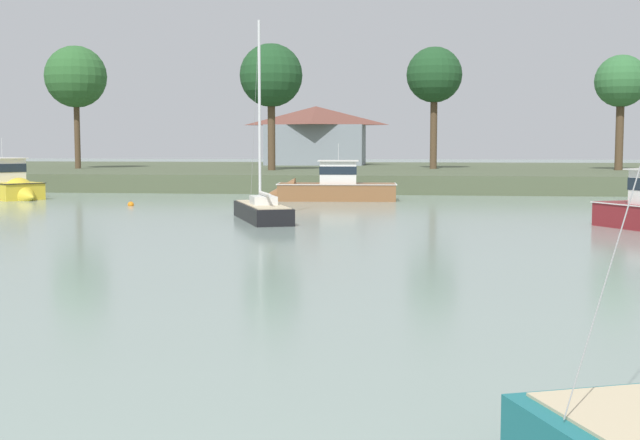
{
  "coord_description": "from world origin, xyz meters",
  "views": [
    {
      "loc": [
        4.27,
        -5.38,
        4.0
      ],
      "look_at": [
        0.3,
        28.15,
        0.94
      ],
      "focal_mm": 47.35,
      "sensor_mm": 36.0,
      "label": 1
    }
  ],
  "objects_px": {
    "mooring_buoy_orange": "(131,205)",
    "cruiser_wood": "(325,192)",
    "sailboat_black": "(262,216)",
    "cruiser_yellow": "(7,189)"
  },
  "relations": [
    {
      "from": "sailboat_black",
      "to": "mooring_buoy_orange",
      "type": "distance_m",
      "value": 13.91
    },
    {
      "from": "cruiser_wood",
      "to": "mooring_buoy_orange",
      "type": "xyz_separation_m",
      "value": [
        -11.86,
        -6.7,
        -0.53
      ]
    },
    {
      "from": "mooring_buoy_orange",
      "to": "cruiser_wood",
      "type": "bearing_deg",
      "value": 29.45
    },
    {
      "from": "mooring_buoy_orange",
      "to": "sailboat_black",
      "type": "bearing_deg",
      "value": -41.76
    },
    {
      "from": "sailboat_black",
      "to": "mooring_buoy_orange",
      "type": "xyz_separation_m",
      "value": [
        -10.37,
        9.26,
        -0.16
      ]
    },
    {
      "from": "cruiser_yellow",
      "to": "sailboat_black",
      "type": "bearing_deg",
      "value": -34.76
    },
    {
      "from": "cruiser_yellow",
      "to": "cruiser_wood",
      "type": "distance_m",
      "value": 23.32
    },
    {
      "from": "sailboat_black",
      "to": "cruiser_wood",
      "type": "height_order",
      "value": "sailboat_black"
    },
    {
      "from": "sailboat_black",
      "to": "cruiser_wood",
      "type": "xyz_separation_m",
      "value": [
        1.49,
        15.96,
        0.36
      ]
    },
    {
      "from": "sailboat_black",
      "to": "cruiser_wood",
      "type": "relative_size",
      "value": 1.14
    }
  ]
}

